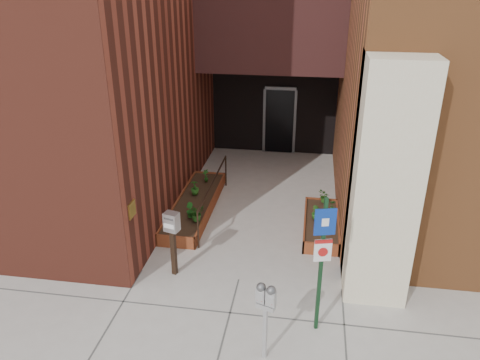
% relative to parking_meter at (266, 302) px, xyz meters
% --- Properties ---
extents(ground, '(80.00, 80.00, 0.00)m').
position_rel_parking_meter_xyz_m(ground, '(-0.72, 1.93, -1.07)').
color(ground, '#9E9991').
rests_on(ground, ground).
extents(planter_left, '(0.90, 3.60, 0.30)m').
position_rel_parking_meter_xyz_m(planter_left, '(-2.27, 4.63, -0.94)').
color(planter_left, '#652F16').
rests_on(planter_left, ground).
extents(planter_right, '(0.80, 2.20, 0.30)m').
position_rel_parking_meter_xyz_m(planter_right, '(0.88, 4.13, -0.94)').
color(planter_right, '#652F16').
rests_on(planter_right, ground).
extents(handrail, '(0.04, 3.34, 0.90)m').
position_rel_parking_meter_xyz_m(handrail, '(-1.77, 4.58, -0.32)').
color(handrail, black).
rests_on(handrail, ground).
extents(parking_meter, '(0.32, 0.20, 1.38)m').
position_rel_parking_meter_xyz_m(parking_meter, '(0.00, 0.00, 0.00)').
color(parking_meter, '#B6B6B9').
rests_on(parking_meter, ground).
extents(sign_post, '(0.33, 0.12, 2.48)m').
position_rel_parking_meter_xyz_m(sign_post, '(0.80, 0.77, 0.45)').
color(sign_post, '#123219').
rests_on(sign_post, ground).
extents(payment_dropbox, '(0.32, 0.27, 1.38)m').
position_rel_parking_meter_xyz_m(payment_dropbox, '(-2.02, 1.93, -0.08)').
color(payment_dropbox, black).
rests_on(payment_dropbox, ground).
extents(shrub_left_a, '(0.49, 0.49, 0.39)m').
position_rel_parking_meter_xyz_m(shrub_left_a, '(-1.97, 3.61, -0.58)').
color(shrub_left_a, '#1E5016').
rests_on(shrub_left_a, planter_left).
extents(shrub_left_b, '(0.27, 0.27, 0.35)m').
position_rel_parking_meter_xyz_m(shrub_left_b, '(-2.17, 3.75, -0.59)').
color(shrub_left_b, '#1B5C1A').
rests_on(shrub_left_b, planter_left).
extents(shrub_left_c, '(0.24, 0.24, 0.38)m').
position_rel_parking_meter_xyz_m(shrub_left_c, '(-2.34, 4.95, -0.58)').
color(shrub_left_c, '#255F1B').
rests_on(shrub_left_c, planter_left).
extents(shrub_left_d, '(0.26, 0.26, 0.35)m').
position_rel_parking_meter_xyz_m(shrub_left_d, '(-2.23, 5.76, -0.59)').
color(shrub_left_d, '#1E5B1A').
rests_on(shrub_left_d, planter_left).
extents(shrub_right_a, '(0.26, 0.26, 0.33)m').
position_rel_parking_meter_xyz_m(shrub_right_a, '(0.74, 4.11, -0.61)').
color(shrub_right_a, '#235618').
rests_on(shrub_right_a, planter_right).
extents(shrub_right_b, '(0.16, 0.16, 0.30)m').
position_rel_parking_meter_xyz_m(shrub_right_b, '(1.13, 4.55, -0.62)').
color(shrub_right_b, '#1C631E').
rests_on(shrub_right_b, planter_right).
extents(shrub_right_c, '(0.38, 0.38, 0.31)m').
position_rel_parking_meter_xyz_m(shrub_right_c, '(0.94, 4.99, -0.61)').
color(shrub_right_c, '#265518').
rests_on(shrub_right_c, planter_right).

